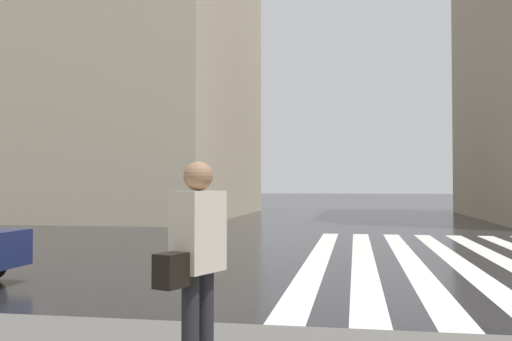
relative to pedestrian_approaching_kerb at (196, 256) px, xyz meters
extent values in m
cube|color=silver|center=(9.01, -4.33, -1.13)|extent=(13.00, 0.50, 0.01)
cube|color=silver|center=(9.01, -3.33, -1.13)|extent=(13.00, 0.50, 0.01)
cube|color=silver|center=(9.01, -2.33, -1.13)|extent=(13.00, 0.50, 0.01)
cube|color=silver|center=(9.01, -1.33, -1.13)|extent=(13.00, 0.50, 0.01)
cube|color=silver|center=(9.01, -0.33, -1.13)|extent=(13.00, 0.50, 0.01)
cube|color=beige|center=(25.42, 15.49, 6.91)|extent=(15.80, 20.85, 16.08)
cube|color=beige|center=(0.03, -0.01, 0.18)|extent=(0.46, 0.37, 0.60)
sphere|color=#936B4C|center=(0.03, -0.01, 0.59)|extent=(0.22, 0.22, 0.22)
cylinder|color=#232328|center=(0.11, -0.04, -0.55)|extent=(0.13, 0.13, 0.86)
cylinder|color=#232328|center=(-0.06, 0.02, -0.55)|extent=(0.13, 0.13, 0.86)
cube|color=black|center=(-0.23, 0.09, -0.07)|extent=(0.32, 0.25, 0.24)
camera|label=1|loc=(-4.04, -1.16, 0.52)|focal=39.70mm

